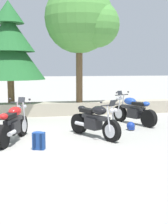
% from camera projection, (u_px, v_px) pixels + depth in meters
% --- Properties ---
extents(motorcycle_red_near_left, '(0.98, 1.99, 1.18)m').
position_uv_depth(motorcycle_red_near_left, '(13.00, 124.00, 8.27)').
color(motorcycle_red_near_left, black).
rests_on(motorcycle_red_near_left, ground).
extents(motorcycle_black_centre, '(1.17, 1.89, 1.18)m').
position_uv_depth(motorcycle_black_centre, '(95.00, 121.00, 8.76)').
color(motorcycle_black_centre, black).
rests_on(motorcycle_black_centre, ground).
extents(motorcycle_blue_far_right, '(1.09, 1.94, 1.18)m').
position_uv_depth(motorcycle_blue_far_right, '(133.00, 111.00, 10.81)').
color(motorcycle_blue_far_right, black).
rests_on(motorcycle_blue_far_right, ground).
extents(rider_backpack, '(0.34, 0.32, 0.47)m').
position_uv_depth(rider_backpack, '(39.00, 140.00, 7.51)').
color(rider_backpack, navy).
rests_on(rider_backpack, ground).
extents(rider_helmet, '(0.28, 0.28, 0.28)m').
position_uv_depth(rider_helmet, '(131.00, 126.00, 9.81)').
color(rider_helmet, navy).
rests_on(rider_helmet, ground).
extents(pine_tree_far_left, '(2.95, 2.95, 4.24)m').
position_uv_depth(pine_tree_far_left, '(9.00, 47.00, 12.40)').
color(pine_tree_far_left, brown).
rests_on(pine_tree_far_left, stone_wall).
extents(leafy_tree_mid_left, '(3.04, 2.90, 4.99)m').
position_uv_depth(leafy_tree_mid_left, '(83.00, 20.00, 12.36)').
color(leafy_tree_mid_left, brown).
rests_on(leafy_tree_mid_left, stone_wall).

